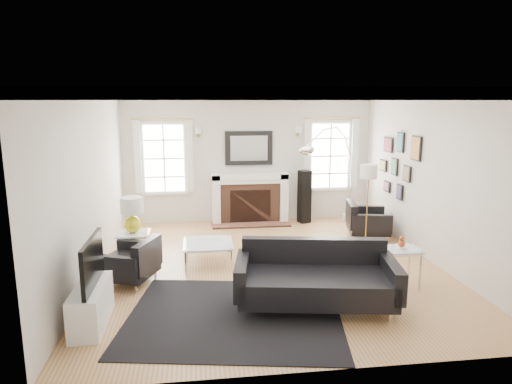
{
  "coord_description": "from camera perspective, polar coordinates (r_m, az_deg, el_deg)",
  "views": [
    {
      "loc": [
        -1.13,
        -7.04,
        2.68
      ],
      "look_at": [
        -0.18,
        0.3,
        1.19
      ],
      "focal_mm": 32.0,
      "sensor_mm": 36.0,
      "label": 1
    }
  ],
  "objects": [
    {
      "name": "mantel_mirror",
      "position": [
        10.11,
        -0.89,
        5.5
      ],
      "size": [
        1.05,
        0.07,
        0.75
      ],
      "color": "black",
      "rests_on": "back_wall"
    },
    {
      "name": "coffee_table",
      "position": [
        7.68,
        -6.03,
        -6.54
      ],
      "size": [
        0.81,
        0.81,
        0.36
      ],
      "color": "silver",
      "rests_on": "floor"
    },
    {
      "name": "nesting_table",
      "position": [
        7.0,
        17.64,
        -7.68
      ],
      "size": [
        0.53,
        0.44,
        0.58
      ],
      "color": "silver",
      "rests_on": "floor"
    },
    {
      "name": "area_rug",
      "position": [
        5.99,
        -2.71,
        -15.15
      ],
      "size": [
        3.0,
        2.64,
        0.01
      ],
      "primitive_type": "cube",
      "rotation": [
        0.0,
        0.0,
        -0.17
      ],
      "color": "black",
      "rests_on": "floor"
    },
    {
      "name": "armchair_left",
      "position": [
        7.1,
        -15.32,
        -8.53
      ],
      "size": [
        0.99,
        1.04,
        0.56
      ],
      "color": "black",
      "rests_on": "floor"
    },
    {
      "name": "window_left",
      "position": [
        10.08,
        -11.42,
        4.17
      ],
      "size": [
        1.24,
        0.15,
        1.62
      ],
      "color": "white",
      "rests_on": "back_wall"
    },
    {
      "name": "arc_floor_lamp",
      "position": [
        9.41,
        9.28,
        2.22
      ],
      "size": [
        1.58,
        1.47,
        2.24
      ],
      "color": "white",
      "rests_on": "floor"
    },
    {
      "name": "window_right",
      "position": [
        10.49,
        9.24,
        4.52
      ],
      "size": [
        1.24,
        0.15,
        1.62
      ],
      "color": "white",
      "rests_on": "back_wall"
    },
    {
      "name": "ceiling",
      "position": [
        7.13,
        1.82,
        12.32
      ],
      "size": [
        5.5,
        6.0,
        0.02
      ],
      "primitive_type": "cube",
      "color": "white",
      "rests_on": "back_wall"
    },
    {
      "name": "sofa",
      "position": [
        6.17,
        7.44,
        -10.7
      ],
      "size": [
        2.21,
        1.28,
        0.68
      ],
      "color": "black",
      "rests_on": "floor"
    },
    {
      "name": "floor",
      "position": [
        7.61,
        1.69,
        -9.26
      ],
      "size": [
        6.0,
        6.0,
        0.0
      ],
      "primitive_type": "plane",
      "color": "#A66E45",
      "rests_on": "ground"
    },
    {
      "name": "crown_molding",
      "position": [
        7.13,
        1.82,
        11.84
      ],
      "size": [
        5.5,
        6.0,
        0.12
      ],
      "primitive_type": "cube",
      "color": "white",
      "rests_on": "back_wall"
    },
    {
      "name": "fireplace",
      "position": [
        10.12,
        -0.77,
        -0.84
      ],
      "size": [
        1.7,
        0.69,
        1.11
      ],
      "color": "white",
      "rests_on": "floor"
    },
    {
      "name": "front_wall",
      "position": [
        4.38,
        7.98,
        -5.71
      ],
      "size": [
        5.5,
        0.04,
        2.8
      ],
      "primitive_type": "cube",
      "color": "silver",
      "rests_on": "floor"
    },
    {
      "name": "tv_unit",
      "position": [
        5.97,
        -19.89,
        -12.52
      ],
      "size": [
        0.35,
        1.0,
        1.09
      ],
      "color": "white",
      "rests_on": "floor"
    },
    {
      "name": "gourd_lamp",
      "position": [
        7.63,
        -15.21,
        -2.48
      ],
      "size": [
        0.37,
        0.37,
        0.59
      ],
      "color": "gold",
      "rests_on": "side_table_left"
    },
    {
      "name": "orange_vase",
      "position": [
        6.94,
        17.74,
        -6.01
      ],
      "size": [
        0.1,
        0.1,
        0.17
      ],
      "color": "#B43E17",
      "rests_on": "nesting_table"
    },
    {
      "name": "side_table_left",
      "position": [
        7.75,
        -15.04,
        -5.69
      ],
      "size": [
        0.52,
        0.52,
        0.57
      ],
      "color": "silver",
      "rests_on": "floor"
    },
    {
      "name": "armchair_right",
      "position": [
        9.31,
        13.51,
        -3.61
      ],
      "size": [
        0.92,
        0.99,
        0.59
      ],
      "color": "black",
      "rests_on": "floor"
    },
    {
      "name": "back_wall",
      "position": [
        10.18,
        -0.92,
        4.13
      ],
      "size": [
        5.5,
        0.04,
        2.8
      ],
      "primitive_type": "cube",
      "color": "silver",
      "rests_on": "floor"
    },
    {
      "name": "right_wall",
      "position": [
        8.14,
        21.26,
        1.53
      ],
      "size": [
        0.04,
        6.0,
        2.8
      ],
      "primitive_type": "cube",
      "color": "silver",
      "rests_on": "floor"
    },
    {
      "name": "speaker_tower",
      "position": [
        10.18,
        6.07,
        -0.58
      ],
      "size": [
        0.3,
        0.3,
        1.17
      ],
      "primitive_type": "cube",
      "rotation": [
        0.0,
        0.0,
        0.32
      ],
      "color": "black",
      "rests_on": "floor"
    },
    {
      "name": "left_wall",
      "position": [
        7.33,
        -19.99,
        0.62
      ],
      "size": [
        0.04,
        6.0,
        2.8
      ],
      "primitive_type": "cube",
      "color": "silver",
      "rests_on": "floor"
    },
    {
      "name": "gallery_wall",
      "position": [
        9.25,
        17.34,
        3.72
      ],
      "size": [
        0.04,
        1.73,
        1.29
      ],
      "color": "black",
      "rests_on": "right_wall"
    },
    {
      "name": "stick_floor_lamp",
      "position": [
        8.57,
        13.88,
        1.98
      ],
      "size": [
        0.31,
        0.31,
        1.54
      ],
      "color": "#B1863D",
      "rests_on": "floor"
    }
  ]
}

